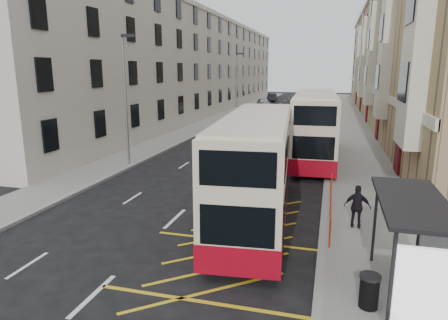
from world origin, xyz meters
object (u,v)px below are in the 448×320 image
(street_lamp_near, at_px, (126,93))
(car_silver, at_px, (263,103))
(double_decker_front, at_px, (256,168))
(litter_bin, at_px, (369,291))
(car_red, at_px, (324,101))
(double_decker_rear, at_px, (314,127))
(street_lamp_far, at_px, (237,80))
(white_van, at_px, (262,110))
(car_dark, at_px, (272,98))
(bus_shelter, at_px, (419,232))
(pedestrian_far, at_px, (357,207))

(street_lamp_near, distance_m, car_silver, 42.29)
(street_lamp_near, height_order, double_decker_front, street_lamp_near)
(street_lamp_near, relative_size, litter_bin, 8.96)
(street_lamp_near, relative_size, car_red, 1.52)
(street_lamp_near, height_order, double_decker_rear, street_lamp_near)
(street_lamp_far, relative_size, white_van, 1.57)
(white_van, bearing_deg, double_decker_rear, -72.16)
(double_decker_front, bearing_deg, car_red, 83.54)
(double_decker_rear, height_order, white_van, double_decker_rear)
(double_decker_rear, bearing_deg, car_silver, 102.38)
(car_silver, relative_size, car_red, 0.86)
(double_decker_front, height_order, car_red, double_decker_front)
(double_decker_front, distance_m, car_red, 56.15)
(white_van, bearing_deg, car_dark, 95.92)
(white_van, xyz_separation_m, car_silver, (-1.64, 11.02, 0.06))
(litter_bin, distance_m, car_red, 61.82)
(street_lamp_far, relative_size, double_decker_front, 0.72)
(car_silver, xyz_separation_m, car_dark, (-0.43, 12.07, -0.02))
(street_lamp_far, height_order, litter_bin, street_lamp_far)
(bus_shelter, relative_size, car_silver, 0.94)
(double_decker_rear, height_order, car_dark, double_decker_rear)
(street_lamp_near, relative_size, pedestrian_far, 4.76)
(double_decker_rear, bearing_deg, car_dark, 99.41)
(street_lamp_near, distance_m, double_decker_front, 12.23)
(street_lamp_near, bearing_deg, bus_shelter, -40.14)
(double_decker_front, height_order, car_dark, double_decker_front)
(bus_shelter, bearing_deg, street_lamp_near, 139.86)
(litter_bin, height_order, white_van, white_van)
(double_decker_front, height_order, white_van, double_decker_front)
(double_decker_rear, bearing_deg, double_decker_front, -100.66)
(car_silver, bearing_deg, double_decker_rear, -95.12)
(white_van, distance_m, car_red, 19.49)
(double_decker_rear, relative_size, car_red, 2.20)
(street_lamp_near, height_order, car_red, street_lamp_near)
(bus_shelter, xyz_separation_m, litter_bin, (-1.09, -0.44, -1.53))
(litter_bin, bearing_deg, white_van, 103.30)
(pedestrian_far, distance_m, car_dark, 62.79)
(litter_bin, relative_size, pedestrian_far, 0.53)
(double_decker_front, bearing_deg, street_lamp_near, 138.20)
(white_van, relative_size, car_red, 0.97)
(litter_bin, relative_size, car_dark, 0.20)
(white_van, relative_size, car_silver, 1.13)
(street_lamp_far, relative_size, pedestrian_far, 4.76)
(car_dark, bearing_deg, street_lamp_far, -95.49)
(pedestrian_far, bearing_deg, double_decker_rear, -73.15)
(double_decker_rear, distance_m, car_dark, 50.65)
(street_lamp_near, xyz_separation_m, litter_bin, (13.60, -12.83, -4.02))
(litter_bin, distance_m, car_silver, 56.21)
(bus_shelter, relative_size, street_lamp_near, 0.53)
(pedestrian_far, height_order, white_van, pedestrian_far)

